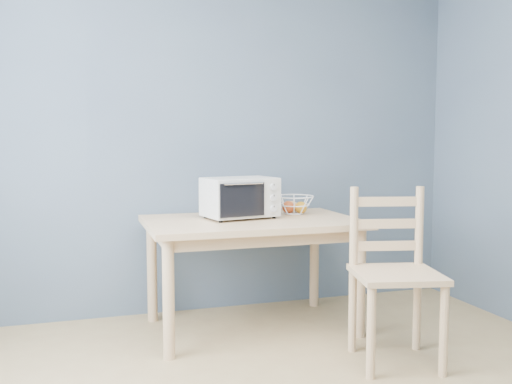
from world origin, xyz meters
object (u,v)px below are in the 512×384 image
object	(u,v)px
dining_table	(252,234)
toaster_oven	(237,197)
fruit_basket	(294,205)
dining_chair	(394,277)

from	to	relation	value
dining_table	toaster_oven	world-z (taller)	toaster_oven
dining_table	fruit_basket	world-z (taller)	fruit_basket
dining_table	fruit_basket	size ratio (longest dim) A/B	3.71
toaster_oven	dining_chair	size ratio (longest dim) A/B	0.52
dining_table	dining_chair	xyz separation A→B (m)	(0.62, -0.78, -0.16)
fruit_basket	dining_chair	bearing A→B (deg)	-75.09
fruit_basket	dining_chair	distance (m)	1.03
fruit_basket	dining_chair	world-z (taller)	dining_chair
dining_table	toaster_oven	distance (m)	0.27
dining_table	toaster_oven	bearing A→B (deg)	142.77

